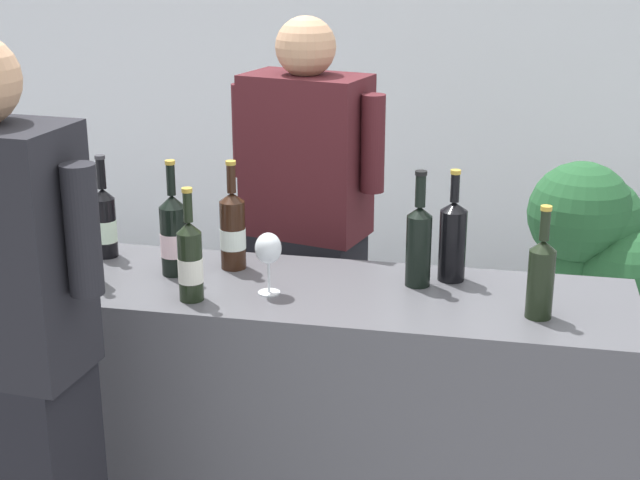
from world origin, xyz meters
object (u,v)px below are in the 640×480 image
wine_bottle_6 (105,222)px  person_server (307,262)px  wine_bottle_5 (233,230)px  potted_shrub (597,249)px  wine_bottle_3 (190,261)px  wine_glass (268,250)px  wine_bottle_4 (541,276)px  wine_bottle_0 (174,235)px  wine_bottle_1 (419,242)px  wine_bottle_2 (85,242)px  person_guest (9,395)px  wine_bottle_7 (453,239)px

wine_bottle_6 → person_server: 0.74m
wine_bottle_5 → potted_shrub: size_ratio=0.32×
wine_bottle_3 → wine_glass: size_ratio=1.79×
potted_shrub → wine_bottle_4: bearing=-100.9°
wine_bottle_0 → wine_bottle_1: size_ratio=1.02×
wine_bottle_3 → wine_glass: wine_bottle_3 is taller
wine_bottle_6 → potted_shrub: wine_bottle_6 is taller
wine_bottle_0 → wine_bottle_2: wine_bottle_0 is taller
wine_bottle_3 → wine_bottle_4: size_ratio=1.05×
wine_bottle_1 → potted_shrub: size_ratio=0.33×
person_guest → potted_shrub: size_ratio=1.66×
person_guest → wine_bottle_1: bearing=38.0°
wine_bottle_3 → wine_glass: (0.20, 0.09, 0.01)m
wine_bottle_0 → wine_bottle_1: wine_bottle_0 is taller
person_server → wine_bottle_4: bearing=-38.9°
wine_bottle_0 → wine_bottle_5: wine_bottle_0 is taller
wine_bottle_6 → wine_bottle_1: bearing=-3.0°
wine_bottle_6 → person_server: (0.57, 0.41, -0.24)m
person_server → person_guest: (-0.49, -1.19, 0.03)m
wine_bottle_0 → person_server: (0.30, 0.52, -0.25)m
wine_bottle_5 → wine_bottle_7: wine_bottle_5 is taller
wine_bottle_2 → wine_bottle_7: bearing=12.9°
wine_bottle_5 → potted_shrub: (1.20, 1.22, -0.39)m
wine_bottle_6 → person_server: size_ratio=0.20×
wine_bottle_5 → potted_shrub: wine_bottle_5 is taller
wine_bottle_4 → potted_shrub: wine_bottle_4 is taller
wine_bottle_4 → person_server: bearing=141.1°
wine_bottle_3 → wine_bottle_7: 0.78m
wine_bottle_2 → wine_bottle_5: 0.44m
wine_bottle_6 → person_server: person_server is taller
wine_bottle_5 → wine_bottle_6: 0.43m
wine_glass → person_guest: (-0.52, -0.57, -0.22)m
wine_bottle_2 → wine_bottle_6: 0.23m
wine_bottle_0 → person_guest: (-0.19, -0.67, -0.22)m
wine_bottle_5 → person_guest: (-0.35, -0.76, -0.21)m
wine_bottle_6 → wine_bottle_7: (1.10, 0.01, 0.01)m
wine_bottle_7 → person_guest: (-1.02, -0.79, -0.22)m
wine_bottle_1 → wine_bottle_4: 0.39m
wine_bottle_1 → wine_bottle_7: bearing=35.1°
wine_bottle_5 → wine_glass: 0.25m
wine_bottle_1 → wine_bottle_4: (0.35, -0.17, -0.01)m
wine_glass → wine_bottle_1: bearing=20.5°
wine_bottle_2 → potted_shrub: bearing=42.0°
wine_glass → potted_shrub: (1.04, 1.41, -0.40)m
wine_bottle_2 → person_server: 0.87m
potted_shrub → wine_bottle_7: bearing=-114.0°
wine_bottle_6 → wine_bottle_0: bearing=-21.8°
wine_bottle_4 → wine_bottle_1: bearing=153.5°
wine_bottle_4 → wine_bottle_7: 0.35m
potted_shrub → wine_bottle_2: bearing=-138.0°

